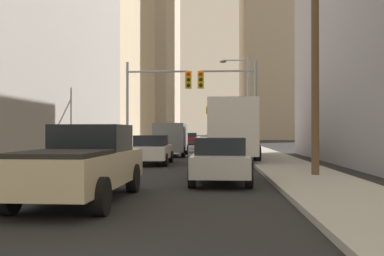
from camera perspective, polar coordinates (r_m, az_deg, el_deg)
name	(u,v)px	position (r m, az deg, el deg)	size (l,w,h in m)	color
sidewalk_left	(164,145)	(53.69, -3.66, -2.19)	(3.01, 160.00, 0.15)	#9E9E99
sidewalk_right	(243,145)	(53.41, 6.72, -2.19)	(3.01, 160.00, 0.15)	#9E9E99
city_bus	(233,128)	(26.75, 5.37, 0.01)	(2.94, 11.59, 3.40)	silver
pickup_truck_beige	(82,163)	(11.17, -14.12, -4.48)	(2.20, 5.45, 1.90)	#C6B793
cargo_van_grey	(171,138)	(30.54, -2.71, -1.25)	(2.16, 5.24, 2.26)	slate
sedan_silver	(220,160)	(14.59, 3.66, -4.18)	(1.95, 4.22, 1.52)	#B7BABF
sedan_white	(152,150)	(22.83, -5.29, -2.82)	(1.95, 4.22, 1.52)	white
sedan_red	(216,143)	(36.70, 3.20, -1.91)	(1.95, 4.21, 1.52)	maroon
sedan_black	(217,141)	(44.46, 3.29, -1.65)	(1.95, 4.25, 1.52)	black
sedan_maroon	(191,138)	(57.68, -0.15, -1.37)	(1.95, 4.21, 1.52)	maroon
traffic_signal_near_left	(155,93)	(27.03, -4.81, 4.52)	(4.05, 0.44, 6.00)	gray
traffic_signal_near_right	(230,93)	(26.78, 5.03, 4.52)	(3.62, 0.44, 6.00)	gray
traffic_signal_far_right	(221,116)	(65.85, 3.77, 1.60)	(4.01, 0.44, 6.00)	gray
utility_pole_right	(315,43)	(16.82, 15.76, 10.67)	(2.20, 0.28, 9.38)	brown
street_lamp_right	(243,95)	(34.52, 6.73, 4.24)	(2.31, 0.32, 7.50)	gray
building_left_far_tower	(118,30)	(95.77, -9.68, 12.43)	(24.08, 29.74, 46.05)	#B7A893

